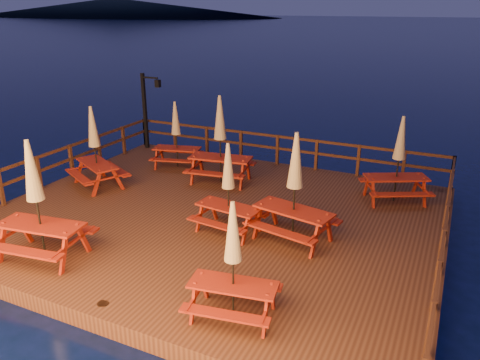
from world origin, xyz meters
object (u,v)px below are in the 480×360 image
Objects in this scene: picnic_table_0 at (233,259)px; picnic_table_2 at (228,187)px; lamp_post at (148,104)px; picnic_table_1 at (176,134)px.

picnic_table_2 is (-1.65, 3.09, 0.02)m from picnic_table_0.
picnic_table_0 is (7.87, -8.40, -0.58)m from lamp_post.
lamp_post is 1.29× the size of picnic_table_0.
picnic_table_2 is (6.22, -5.31, -0.57)m from lamp_post.
picnic_table_0 is 3.51m from picnic_table_2.
picnic_table_1 is at bearing 119.52° from picnic_table_0.
picnic_table_0 is at bearing -46.87° from lamp_post.
picnic_table_1 is at bearing -33.79° from lamp_post.
picnic_table_2 is at bearing -58.81° from picnic_table_1.
picnic_table_1 and picnic_table_2 have the same top height.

